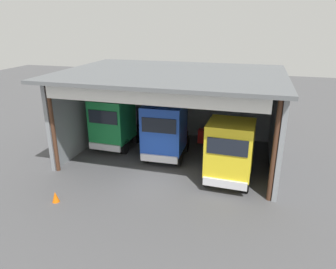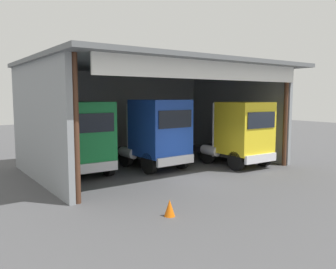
# 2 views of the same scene
# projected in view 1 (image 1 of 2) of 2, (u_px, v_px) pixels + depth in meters

# --- Properties ---
(ground_plane) EXTENTS (80.00, 80.00, 0.00)m
(ground_plane) POSITION_uv_depth(u_px,v_px,m) (153.00, 185.00, 17.25)
(ground_plane) COLOR #4C4C4F
(ground_plane) RESTS_ON ground
(workshop_shed) EXTENTS (13.27, 9.82, 5.65)m
(workshop_shed) POSITION_uv_depth(u_px,v_px,m) (176.00, 96.00, 20.42)
(workshop_shed) COLOR gray
(workshop_shed) RESTS_ON ground
(truck_green_center_left_bay) EXTENTS (2.58, 4.69, 3.65)m
(truck_green_center_left_bay) POSITION_uv_depth(u_px,v_px,m) (114.00, 122.00, 21.55)
(truck_green_center_left_bay) COLOR #197F3D
(truck_green_center_left_bay) RESTS_ON ground
(truck_blue_right_bay) EXTENTS (2.69, 4.89, 3.74)m
(truck_blue_right_bay) POSITION_uv_depth(u_px,v_px,m) (165.00, 130.00, 19.82)
(truck_blue_right_bay) COLOR #1E47B7
(truck_blue_right_bay) RESTS_ON ground
(truck_yellow_left_bay) EXTENTS (2.59, 4.98, 3.60)m
(truck_yellow_left_bay) POSITION_uv_depth(u_px,v_px,m) (230.00, 151.00, 16.95)
(truck_yellow_left_bay) COLOR yellow
(truck_yellow_left_bay) RESTS_ON ground
(oil_drum) EXTENTS (0.58, 0.58, 0.86)m
(oil_drum) POSITION_uv_depth(u_px,v_px,m) (206.00, 133.00, 23.82)
(oil_drum) COLOR #B21E19
(oil_drum) RESTS_ON ground
(tool_cart) EXTENTS (0.90, 0.60, 1.00)m
(tool_cart) POSITION_uv_depth(u_px,v_px,m) (204.00, 136.00, 23.06)
(tool_cart) COLOR red
(tool_cart) RESTS_ON ground
(traffic_cone) EXTENTS (0.36, 0.36, 0.56)m
(traffic_cone) POSITION_uv_depth(u_px,v_px,m) (55.00, 197.00, 15.56)
(traffic_cone) COLOR orange
(traffic_cone) RESTS_ON ground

